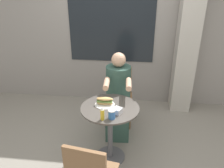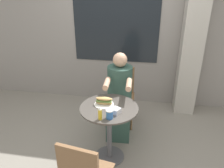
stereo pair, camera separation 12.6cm
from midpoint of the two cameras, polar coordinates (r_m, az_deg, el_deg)
The scene contains 10 objects.
ground_plane at distance 2.90m, azimuth -1.77°, elevation -18.46°, with size 8.00×8.00×0.00m, color gray.
storefront_wall at distance 3.75m, azimuth 1.51°, elevation 15.54°, with size 8.00×0.09×2.80m.
lattice_pillar at distance 3.62m, azimuth 18.15°, elevation 10.85°, with size 0.32×0.32×2.40m.
cafe_table at distance 2.58m, azimuth -1.92°, elevation -9.85°, with size 0.67×0.67×0.72m.
diner_chair at distance 3.31m, azimuth 0.92°, elevation -1.62°, with size 0.40×0.40×0.87m.
seated_diner at distance 3.01m, azimuth 0.38°, elevation -4.45°, with size 0.36×0.61×1.20m.
sandwich_on_plate at distance 2.50m, azimuth -3.36°, elevation -4.69°, with size 0.23×0.23×0.10m.
drink_cup at distance 2.25m, azimuth -1.69°, elevation -7.90°, with size 0.08×0.08×0.10m.
napkin_box at distance 2.35m, azimuth -0.14°, elevation -6.99°, with size 0.12×0.12×0.06m.
condiment_bottle at distance 2.22m, azimuth -4.18°, elevation -7.75°, with size 0.04×0.04×0.15m.
Camera 1 is at (0.27, -2.11, 1.97)m, focal length 35.00 mm.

